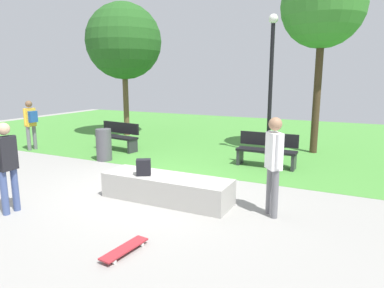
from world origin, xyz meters
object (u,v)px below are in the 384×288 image
(park_bench_center_lawn, at_px, (118,136))
(skater_performing_trick, at_px, (7,161))
(tree_young_birch, at_px, (124,42))
(skateboard_by_ledge, at_px, (124,249))
(concrete_ledge, at_px, (167,188))
(tree_slender_maple, at_px, (323,7))
(trash_bin, at_px, (104,145))
(park_bench_near_lamppost, at_px, (267,149))
(lamp_post, at_px, (271,72))
(skater_watching, at_px, (274,159))
(pedestrian_with_backpack, at_px, (31,121))
(backpack_on_ledge, at_px, (144,167))

(park_bench_center_lawn, bearing_deg, skater_performing_trick, -72.18)
(tree_young_birch, bearing_deg, skateboard_by_ledge, -53.68)
(concrete_ledge, bearing_deg, park_bench_center_lawn, 138.39)
(tree_slender_maple, relative_size, trash_bin, 6.20)
(tree_young_birch, height_order, trash_bin, tree_young_birch)
(tree_slender_maple, bearing_deg, park_bench_center_lawn, -157.81)
(concrete_ledge, relative_size, skateboard_by_ledge, 3.20)
(tree_slender_maple, bearing_deg, park_bench_near_lamppost, -111.10)
(lamp_post, bearing_deg, tree_young_birch, 170.22)
(concrete_ledge, distance_m, skater_performing_trick, 2.92)
(park_bench_near_lamppost, xyz_separation_m, lamp_post, (-0.32, 1.45, 2.08))
(skateboard_by_ledge, xyz_separation_m, park_bench_near_lamppost, (0.60, 5.55, 0.42))
(skateboard_by_ledge, xyz_separation_m, trash_bin, (-3.85, 4.16, 0.40))
(concrete_ledge, height_order, park_bench_center_lawn, park_bench_center_lawn)
(tree_slender_maple, bearing_deg, concrete_ledge, -109.23)
(skater_performing_trick, xyz_separation_m, skater_watching, (4.25, 1.93, 0.08))
(skateboard_by_ledge, height_order, trash_bin, trash_bin)
(lamp_post, relative_size, pedestrian_with_backpack, 2.57)
(skater_performing_trick, xyz_separation_m, tree_slender_maple, (4.26, 7.65, 3.51))
(park_bench_center_lawn, distance_m, pedestrian_with_backpack, 2.90)
(concrete_ledge, distance_m, pedestrian_with_backpack, 6.85)
(concrete_ledge, relative_size, tree_slender_maple, 0.45)
(backpack_on_ledge, relative_size, pedestrian_with_backpack, 0.20)
(skater_watching, bearing_deg, lamp_post, 104.60)
(pedestrian_with_backpack, bearing_deg, backpack_on_ledge, -21.11)
(skater_performing_trick, distance_m, skateboard_by_ledge, 2.89)
(skateboard_by_ledge, relative_size, lamp_post, 0.19)
(park_bench_center_lawn, relative_size, tree_slender_maple, 0.29)
(backpack_on_ledge, height_order, tree_slender_maple, tree_slender_maple)
(skater_performing_trick, height_order, park_bench_near_lamppost, skater_performing_trick)
(skateboard_by_ledge, relative_size, park_bench_center_lawn, 0.49)
(skater_watching, distance_m, lamp_post, 5.17)
(backpack_on_ledge, xyz_separation_m, pedestrian_with_backpack, (-6.00, 2.32, 0.32))
(skateboard_by_ledge, bearing_deg, skater_performing_trick, 173.72)
(park_bench_near_lamppost, bearing_deg, skater_watching, -74.52)
(trash_bin, xyz_separation_m, pedestrian_with_backpack, (-3.12, 0.10, 0.52))
(tree_slender_maple, xyz_separation_m, tree_young_birch, (-7.46, 0.13, -0.68))
(skater_performing_trick, height_order, tree_slender_maple, tree_slender_maple)
(lamp_post, bearing_deg, skateboard_by_ledge, -92.26)
(skater_performing_trick, height_order, lamp_post, lamp_post)
(skater_performing_trick, bearing_deg, backpack_on_ledge, 42.88)
(trash_bin, bearing_deg, tree_young_birch, 118.07)
(park_bench_near_lamppost, height_order, trash_bin, trash_bin)
(tree_young_birch, xyz_separation_m, pedestrian_with_backpack, (-1.03, -3.82, -2.80))
(tree_slender_maple, distance_m, pedestrian_with_backpack, 9.90)
(skater_performing_trick, xyz_separation_m, trash_bin, (-1.11, 3.86, -0.49))
(lamp_post, bearing_deg, trash_bin, -145.37)
(skater_performing_trick, xyz_separation_m, tree_young_birch, (-3.20, 7.78, 2.83))
(skater_performing_trick, distance_m, tree_slender_maple, 9.43)
(park_bench_center_lawn, bearing_deg, tree_slender_maple, 22.19)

